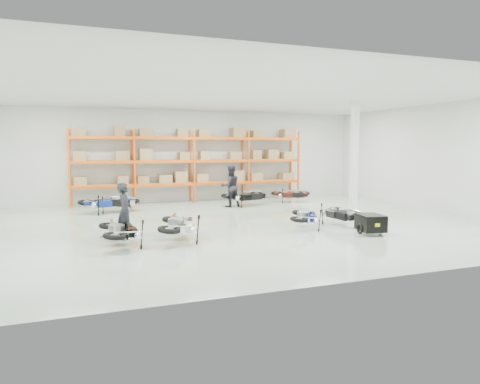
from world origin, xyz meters
name	(u,v)px	position (x,y,z in m)	size (l,w,h in m)	color
room	(236,160)	(0.00, 0.00, 2.25)	(18.00, 18.00, 18.00)	#B7CCB9
pallet_rack	(192,156)	(0.00, 6.45, 2.26)	(11.28, 0.98, 3.62)	#E5510C
structural_column	(354,158)	(5.20, 0.50, 2.25)	(0.25, 0.25, 4.50)	white
moto_blue_centre	(306,214)	(1.86, -1.67, 0.50)	(0.73, 1.65, 1.01)	#080C51
moto_silver_left	(179,221)	(-2.45, -2.08, 0.58)	(0.85, 1.91, 1.17)	silver
moto_black_far_left	(121,227)	(-4.09, -2.24, 0.55)	(0.79, 1.79, 1.09)	black
moto_touring_right	(342,210)	(3.31, -1.58, 0.52)	(0.76, 1.70, 1.04)	black
trailer	(371,223)	(3.31, -3.18, 0.36)	(0.83, 1.49, 0.61)	black
moto_back_a	(107,199)	(-4.14, 4.11, 0.57)	(0.83, 1.88, 1.15)	navy
moto_back_b	(116,200)	(-3.79, 4.26, 0.51)	(0.74, 1.66, 1.01)	#B8BDC2
moto_back_c	(246,193)	(1.93, 4.14, 0.58)	(0.85, 1.90, 1.16)	black
moto_back_d	(291,192)	(4.51, 4.66, 0.50)	(0.73, 1.64, 1.00)	#39100B
person_left	(125,211)	(-3.89, -1.29, 0.83)	(0.60, 0.40, 1.66)	black
person_back	(230,186)	(1.18, 4.08, 0.93)	(0.91, 0.71, 1.86)	black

